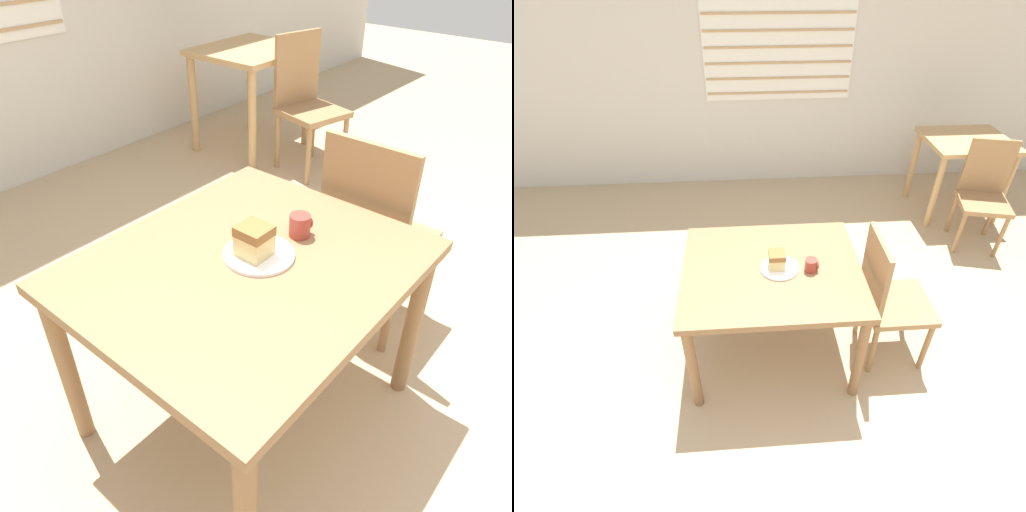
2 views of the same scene
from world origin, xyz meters
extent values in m
plane|color=tan|center=(0.00, 0.00, 0.00)|extent=(14.00, 14.00, 0.00)
cube|color=beige|center=(0.00, 3.03, 1.40)|extent=(10.00, 0.06, 2.80)
cube|color=white|center=(0.11, 2.99, 1.62)|extent=(1.47, 0.01, 1.41)
cube|color=tan|center=(0.11, 2.98, 0.99)|extent=(1.44, 0.01, 0.02)
cube|color=tan|center=(0.11, 2.98, 1.13)|extent=(1.44, 0.01, 0.02)
cube|color=tan|center=(0.11, 2.98, 1.27)|extent=(1.44, 0.01, 0.02)
cube|color=tan|center=(0.11, 2.98, 1.41)|extent=(1.44, 0.01, 0.02)
cube|color=tan|center=(0.11, 2.98, 1.55)|extent=(1.44, 0.01, 0.02)
cube|color=tan|center=(0.11, 2.98, 1.70)|extent=(1.44, 0.01, 0.02)
cube|color=olive|center=(-0.15, 0.52, 0.69)|extent=(1.05, 0.90, 0.04)
cylinder|color=olive|center=(-0.62, 0.12, 0.34)|extent=(0.06, 0.06, 0.67)
cylinder|color=olive|center=(0.33, 0.12, 0.34)|extent=(0.06, 0.06, 0.67)
cylinder|color=olive|center=(-0.62, 0.92, 0.34)|extent=(0.06, 0.06, 0.67)
cylinder|color=olive|center=(0.33, 0.92, 0.34)|extent=(0.06, 0.06, 0.67)
cube|color=tan|center=(1.83, 2.19, 0.75)|extent=(0.77, 0.69, 0.04)
cylinder|color=tan|center=(1.49, 1.89, 0.36)|extent=(0.06, 0.06, 0.73)
cylinder|color=tan|center=(2.16, 1.89, 0.36)|extent=(0.06, 0.06, 0.73)
cylinder|color=tan|center=(1.49, 2.48, 0.36)|extent=(0.06, 0.06, 0.73)
cylinder|color=tan|center=(2.16, 2.48, 0.36)|extent=(0.06, 0.06, 0.73)
cube|color=#9E754C|center=(0.64, 0.44, 0.43)|extent=(0.40, 0.40, 0.04)
cylinder|color=#9E754C|center=(0.81, 0.27, 0.21)|extent=(0.04, 0.04, 0.41)
cylinder|color=#9E754C|center=(0.81, 0.61, 0.21)|extent=(0.04, 0.04, 0.41)
cylinder|color=#9E754C|center=(0.47, 0.27, 0.21)|extent=(0.04, 0.04, 0.41)
cylinder|color=#9E754C|center=(0.47, 0.61, 0.21)|extent=(0.04, 0.04, 0.41)
cube|color=#9E754C|center=(0.45, 0.44, 0.69)|extent=(0.03, 0.38, 0.48)
cube|color=#9E754C|center=(1.78, 1.58, 0.43)|extent=(0.49, 0.49, 0.04)
cylinder|color=#9E754C|center=(1.57, 1.46, 0.21)|extent=(0.04, 0.04, 0.41)
cylinder|color=#9E754C|center=(1.90, 1.37, 0.21)|extent=(0.04, 0.04, 0.41)
cylinder|color=#9E754C|center=(1.66, 1.79, 0.21)|extent=(0.04, 0.04, 0.41)
cylinder|color=#9E754C|center=(1.99, 1.71, 0.21)|extent=(0.04, 0.04, 0.41)
cube|color=#9E754C|center=(1.82, 1.76, 0.69)|extent=(0.38, 0.12, 0.48)
cylinder|color=white|center=(-0.10, 0.51, 0.72)|extent=(0.23, 0.23, 0.01)
cube|color=#E0C67F|center=(-0.12, 0.51, 0.76)|extent=(0.09, 0.10, 0.07)
cube|color=#936033|center=(-0.12, 0.51, 0.81)|extent=(0.09, 0.10, 0.03)
cylinder|color=#9E382D|center=(0.08, 0.48, 0.75)|extent=(0.07, 0.07, 0.08)
torus|color=#9E382D|center=(0.11, 0.48, 0.75)|extent=(0.01, 0.06, 0.06)
camera|label=1|loc=(-1.09, -0.31, 1.62)|focal=35.00mm
camera|label=2|loc=(-0.29, -1.27, 2.22)|focal=28.00mm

